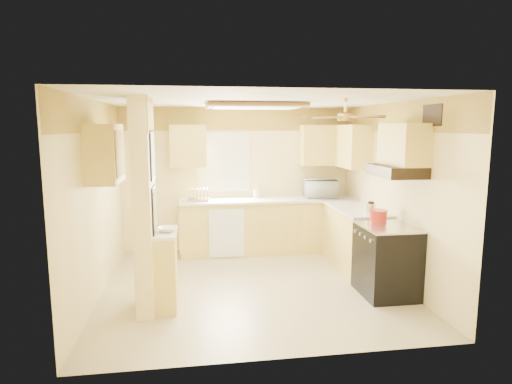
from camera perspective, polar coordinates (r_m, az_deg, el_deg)
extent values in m
plane|color=tan|center=(6.03, -0.43, -12.39)|extent=(4.00, 4.00, 0.00)
plane|color=white|center=(5.63, -0.46, 12.07)|extent=(4.00, 4.00, 0.00)
plane|color=#F6DE96|center=(7.57, -2.46, 1.71)|extent=(4.00, 0.00, 4.00)
plane|color=#F6DE96|center=(3.86, 3.52, -5.06)|extent=(4.00, 0.00, 4.00)
plane|color=#F6DE96|center=(5.77, -20.51, -1.01)|extent=(0.00, 3.80, 3.80)
plane|color=#F6DE96|center=(6.29, 17.89, -0.12)|extent=(0.00, 3.80, 3.80)
cube|color=yellow|center=(7.49, -2.50, 9.69)|extent=(4.00, 0.02, 0.40)
cube|color=#F6DE96|center=(5.13, -14.66, -1.89)|extent=(0.20, 0.70, 2.50)
cube|color=#F1D662|center=(5.32, -11.93, -10.35)|extent=(0.25, 0.55, 0.90)
cube|color=white|center=(5.18, -12.09, -5.43)|extent=(0.28, 0.58, 0.04)
cube|color=#F1D662|center=(7.48, 1.65, -4.59)|extent=(3.00, 0.60, 0.90)
cube|color=#F1D662|center=(6.87, 13.10, -6.03)|extent=(0.60, 1.40, 0.90)
cube|color=white|center=(7.38, 1.67, -1.05)|extent=(3.04, 0.64, 0.04)
cube|color=white|center=(6.76, 13.16, -2.17)|extent=(0.64, 1.44, 0.04)
cube|color=white|center=(7.09, -3.91, -5.51)|extent=(0.58, 0.02, 0.80)
cube|color=white|center=(7.50, -4.37, 3.94)|extent=(0.92, 0.02, 1.02)
cube|color=white|center=(7.50, -4.37, 3.94)|extent=(0.80, 0.02, 0.90)
cube|color=#F1D662|center=(7.30, -9.03, 6.09)|extent=(0.60, 0.35, 0.70)
cube|color=#F1D662|center=(7.67, 9.32, 6.20)|extent=(0.90, 0.35, 0.70)
cube|color=#F1D662|center=(7.31, 12.52, 5.99)|extent=(0.35, 1.00, 0.70)
cube|color=#F1D662|center=(5.43, -19.58, 4.84)|extent=(0.35, 0.75, 0.70)
cube|color=#F1D662|center=(5.66, 19.09, 6.01)|extent=(0.35, 0.76, 0.52)
cube|color=black|center=(5.85, 17.00, -8.79)|extent=(0.65, 0.76, 0.90)
cube|color=silver|center=(5.73, 17.20, -4.44)|extent=(0.66, 0.77, 0.02)
cylinder|color=silver|center=(5.40, 15.12, -6.29)|extent=(0.03, 0.05, 0.05)
cylinder|color=silver|center=(5.55, 14.42, -5.86)|extent=(0.03, 0.05, 0.05)
cylinder|color=silver|center=(5.69, 13.79, -5.47)|extent=(0.03, 0.05, 0.05)
cylinder|color=silver|center=(5.84, 13.16, -5.08)|extent=(0.03, 0.05, 0.05)
cube|color=black|center=(5.65, 18.16, 2.69)|extent=(0.50, 0.76, 0.14)
cube|color=black|center=(5.05, -13.68, 4.84)|extent=(0.02, 0.42, 0.57)
cube|color=white|center=(5.05, -13.61, 4.84)|extent=(0.01, 0.37, 0.52)
cube|color=black|center=(5.13, -13.42, -2.42)|extent=(0.02, 0.42, 0.57)
cube|color=yellow|center=(5.13, -13.35, -2.42)|extent=(0.01, 0.37, 0.52)
cube|color=brown|center=(6.14, -0.18, 11.42)|extent=(1.35, 0.95, 0.06)
cube|color=white|center=(6.14, -0.18, 11.18)|extent=(1.15, 0.75, 0.02)
cylinder|color=gold|center=(5.19, 11.88, 11.30)|extent=(0.04, 0.04, 0.16)
cylinder|color=gold|center=(5.19, 11.83, 9.75)|extent=(0.18, 0.18, 0.08)
cube|color=brown|center=(5.40, 14.46, 9.61)|extent=(0.55, 0.28, 0.01)
cube|color=brown|center=(5.44, 9.62, 9.76)|extent=(0.28, 0.55, 0.01)
cube|color=brown|center=(4.99, 8.98, 9.88)|extent=(0.55, 0.28, 0.01)
cube|color=brown|center=(4.95, 14.25, 9.73)|extent=(0.28, 0.55, 0.01)
cube|color=black|center=(5.43, 22.47, 9.44)|extent=(0.02, 0.40, 0.25)
imported|color=white|center=(7.56, 8.65, 0.44)|extent=(0.62, 0.47, 0.31)
imported|color=white|center=(5.18, -11.66, -4.88)|extent=(0.23, 0.23, 0.06)
cylinder|color=#B52418|center=(5.92, 15.98, -3.16)|extent=(0.22, 0.22, 0.14)
cylinder|color=#B52418|center=(5.91, 16.02, -2.40)|extent=(0.24, 0.24, 0.02)
cylinder|color=silver|center=(6.19, 15.08, -2.25)|extent=(0.13, 0.13, 0.17)
cylinder|color=black|center=(6.17, 15.11, -1.34)|extent=(0.09, 0.09, 0.03)
cube|color=tan|center=(7.26, -7.67, -0.99)|extent=(0.38, 0.30, 0.04)
cube|color=tan|center=(7.24, -8.84, -0.37)|extent=(0.02, 0.24, 0.20)
cube|color=tan|center=(7.24, -8.37, -0.36)|extent=(0.02, 0.24, 0.20)
cube|color=tan|center=(7.24, -7.90, -0.35)|extent=(0.02, 0.24, 0.20)
cube|color=tan|center=(7.24, -7.43, -0.34)|extent=(0.02, 0.24, 0.20)
cube|color=tan|center=(7.24, -6.96, -0.33)|extent=(0.02, 0.24, 0.20)
cube|color=tan|center=(7.25, -6.49, -0.32)|extent=(0.02, 0.24, 0.20)
cylinder|color=white|center=(7.24, -8.37, -0.36)|extent=(0.01, 0.20, 0.20)
cylinder|color=white|center=(7.24, -7.43, -0.34)|extent=(0.01, 0.20, 0.20)
cylinder|color=white|center=(7.48, 0.08, -0.23)|extent=(0.11, 0.11, 0.14)
cylinder|color=tan|center=(7.47, 0.22, 0.07)|extent=(0.01, 0.01, 0.22)
cylinder|color=tan|center=(7.49, 0.05, 0.09)|extent=(0.01, 0.01, 0.22)
cylinder|color=tan|center=(7.47, -0.07, 0.06)|extent=(0.01, 0.01, 0.22)
cylinder|color=tan|center=(7.45, 0.11, 0.04)|extent=(0.01, 0.01, 0.22)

